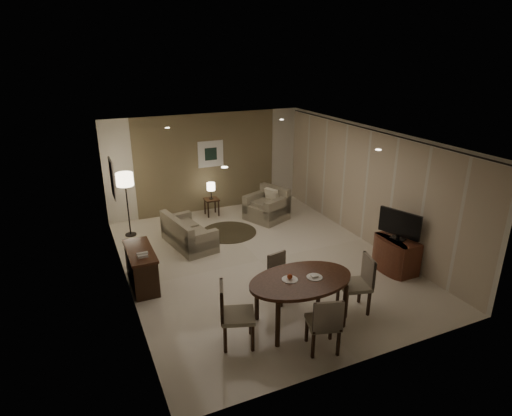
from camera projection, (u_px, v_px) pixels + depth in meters
name	position (u px, v px, depth m)	size (l,w,h in m)	color
room_shell	(252.00, 196.00, 9.12)	(5.50, 7.00, 2.70)	beige
taupe_accent	(207.00, 163.00, 11.75)	(3.96, 0.03, 2.70)	#756749
curtain_wall	(366.00, 187.00, 9.81)	(0.08, 6.70, 2.58)	beige
curtain_rod	(371.00, 130.00, 9.35)	(0.03, 0.03, 6.80)	black
art_back_frame	(211.00, 154.00, 11.68)	(0.72, 0.03, 0.72)	silver
art_back_canvas	(211.00, 154.00, 11.67)	(0.34, 0.01, 0.34)	black
art_left_frame	(112.00, 179.00, 8.58)	(0.03, 0.60, 0.80)	silver
art_left_canvas	(113.00, 179.00, 8.59)	(0.01, 0.46, 0.64)	gray
downlight_nl	(225.00, 167.00, 6.23)	(0.10, 0.10, 0.01)	white
downlight_nr	(378.00, 150.00, 7.30)	(0.10, 0.10, 0.01)	white
downlight_fl	(167.00, 128.00, 9.31)	(0.10, 0.10, 0.01)	white
downlight_fr	(282.00, 120.00, 10.38)	(0.10, 0.10, 0.01)	white
console_desk	(142.00, 268.00, 8.17)	(0.48, 1.20, 0.75)	#4B2818
telephone	(142.00, 254.00, 7.76)	(0.20, 0.14, 0.09)	white
tv_cabinet	(396.00, 254.00, 8.76)	(0.48, 0.90, 0.70)	#5C2D1B
flat_tv	(400.00, 224.00, 8.52)	(0.06, 0.88, 0.60)	black
dining_table	(300.00, 301.00, 7.02)	(1.77, 1.11, 0.83)	#4B2818
chair_near	(323.00, 322.00, 6.39)	(0.46, 0.46, 0.96)	gray
chair_far	(283.00, 278.00, 7.69)	(0.42, 0.42, 0.86)	gray
chair_left	(238.00, 315.00, 6.49)	(0.50, 0.50, 1.03)	gray
chair_right	(354.00, 284.00, 7.35)	(0.49, 0.49, 1.01)	gray
plate_a	(290.00, 280.00, 6.85)	(0.26, 0.26, 0.02)	white
plate_b	(314.00, 277.00, 6.92)	(0.26, 0.26, 0.02)	white
fruit_apple	(290.00, 277.00, 6.83)	(0.09, 0.09, 0.09)	#A43512
napkin	(315.00, 276.00, 6.91)	(0.12, 0.08, 0.03)	white
round_rug	(229.00, 232.00, 10.67)	(1.38, 1.38, 0.01)	#3F3623
sofa	(189.00, 231.00, 9.87)	(0.75, 1.51, 0.71)	gray
armchair	(266.00, 204.00, 11.35)	(0.94, 0.89, 0.84)	gray
side_table	(212.00, 207.00, 11.70)	(0.37, 0.37, 0.47)	black
table_lamp	(211.00, 190.00, 11.53)	(0.22, 0.22, 0.50)	#FFEAC1
floor_lamp	(128.00, 205.00, 10.24)	(0.40, 0.40, 1.58)	#FFE5B7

